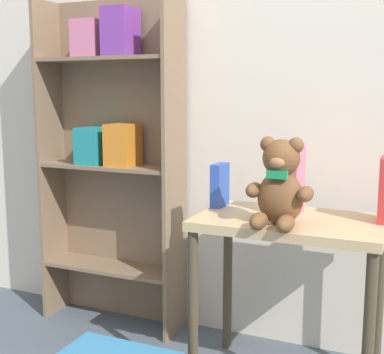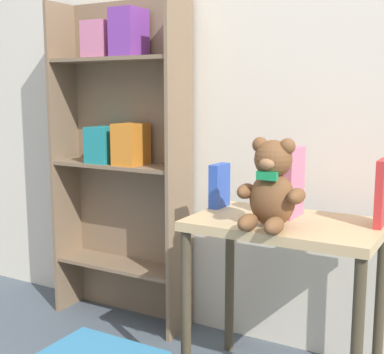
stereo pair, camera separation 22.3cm
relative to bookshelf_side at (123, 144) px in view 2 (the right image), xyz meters
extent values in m
cube|color=silver|center=(0.88, 0.13, 0.36)|extent=(4.80, 0.06, 2.50)
cube|color=#7F664C|center=(-0.35, -0.03, -0.10)|extent=(0.02, 0.22, 1.59)
cube|color=#7F664C|center=(0.35, -0.03, -0.10)|extent=(0.02, 0.22, 1.59)
cube|color=#7F664C|center=(0.00, 0.07, -0.10)|extent=(0.71, 0.02, 1.59)
cube|color=#7F664C|center=(0.00, -0.03, -0.61)|extent=(0.68, 0.20, 0.02)
cube|color=#7F664C|center=(0.00, -0.03, -0.10)|extent=(0.68, 0.20, 0.02)
cube|color=#7F664C|center=(0.00, -0.03, 0.41)|extent=(0.68, 0.20, 0.02)
cube|color=#D17093|center=(-0.09, -0.05, 0.50)|extent=(0.13, 0.15, 0.17)
cube|color=purple|center=(0.08, -0.05, 0.53)|extent=(0.13, 0.15, 0.22)
cube|color=teal|center=(-0.09, -0.05, 0.00)|extent=(0.13, 0.15, 0.18)
cube|color=orange|center=(0.08, -0.05, 0.01)|extent=(0.13, 0.15, 0.20)
cube|color=tan|center=(0.94, -0.25, -0.23)|extent=(0.70, 0.44, 0.04)
cylinder|color=#453A29|center=(0.62, -0.45, -0.57)|extent=(0.04, 0.04, 0.64)
cylinder|color=#453A29|center=(1.26, -0.45, -0.57)|extent=(0.04, 0.04, 0.64)
cylinder|color=#453A29|center=(0.62, -0.06, -0.57)|extent=(0.04, 0.04, 0.64)
cylinder|color=#453A29|center=(1.26, -0.06, -0.57)|extent=(0.04, 0.04, 0.64)
ellipsoid|color=brown|center=(0.93, -0.36, -0.12)|extent=(0.17, 0.13, 0.20)
sphere|color=brown|center=(0.93, -0.36, 0.03)|extent=(0.13, 0.13, 0.13)
sphere|color=brown|center=(0.88, -0.36, 0.07)|extent=(0.06, 0.06, 0.06)
sphere|color=brown|center=(0.98, -0.36, 0.07)|extent=(0.06, 0.06, 0.06)
ellipsoid|color=#9B6842|center=(0.93, -0.42, 0.02)|extent=(0.06, 0.04, 0.04)
ellipsoid|color=brown|center=(0.84, -0.38, -0.09)|extent=(0.05, 0.11, 0.05)
ellipsoid|color=brown|center=(1.02, -0.38, -0.09)|extent=(0.05, 0.11, 0.05)
ellipsoid|color=brown|center=(0.88, -0.46, -0.19)|extent=(0.06, 0.12, 0.06)
ellipsoid|color=brown|center=(0.97, -0.46, -0.19)|extent=(0.06, 0.12, 0.06)
cube|color=#198E4C|center=(0.93, -0.42, -0.02)|extent=(0.07, 0.02, 0.03)
cube|color=#2D51B7|center=(0.62, -0.17, -0.12)|extent=(0.05, 0.11, 0.18)
cube|color=#D17093|center=(0.94, -0.19, -0.08)|extent=(0.04, 0.15, 0.27)
cube|color=red|center=(1.26, -0.17, -0.10)|extent=(0.03, 0.13, 0.24)
camera|label=1|loc=(1.40, -2.21, 0.27)|focal=50.00mm
camera|label=2|loc=(1.60, -2.11, 0.27)|focal=50.00mm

